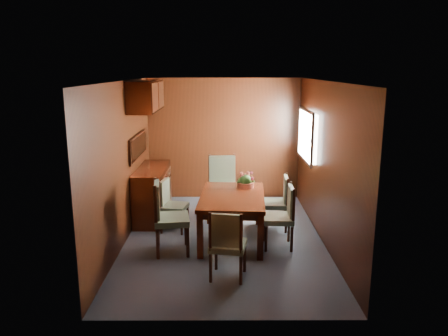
{
  "coord_description": "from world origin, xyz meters",
  "views": [
    {
      "loc": [
        -0.02,
        -6.35,
        2.58
      ],
      "look_at": [
        0.0,
        0.32,
        1.05
      ],
      "focal_mm": 35.0,
      "sensor_mm": 36.0,
      "label": 1
    }
  ],
  "objects_px": {
    "chair_right_near": "(283,213)",
    "dining_table": "(232,201)",
    "chair_left_near": "(166,213)",
    "flower_centerpiece": "(246,179)",
    "chair_head": "(227,241)",
    "sideboard": "(153,193)"
  },
  "relations": [
    {
      "from": "chair_right_near",
      "to": "chair_head",
      "type": "height_order",
      "value": "chair_right_near"
    },
    {
      "from": "sideboard",
      "to": "flower_centerpiece",
      "type": "xyz_separation_m",
      "value": [
        1.6,
        -0.6,
        0.4
      ]
    },
    {
      "from": "chair_head",
      "to": "flower_centerpiece",
      "type": "distance_m",
      "value": 1.8
    },
    {
      "from": "sideboard",
      "to": "dining_table",
      "type": "relative_size",
      "value": 0.89
    },
    {
      "from": "sideboard",
      "to": "chair_head",
      "type": "distance_m",
      "value": 2.67
    },
    {
      "from": "dining_table",
      "to": "chair_left_near",
      "type": "bearing_deg",
      "value": -150.02
    },
    {
      "from": "chair_left_near",
      "to": "flower_centerpiece",
      "type": "distance_m",
      "value": 1.5
    },
    {
      "from": "dining_table",
      "to": "chair_head",
      "type": "xyz_separation_m",
      "value": [
        -0.09,
        -1.3,
        -0.11
      ]
    },
    {
      "from": "chair_head",
      "to": "flower_centerpiece",
      "type": "relative_size",
      "value": 3.15
    },
    {
      "from": "chair_right_near",
      "to": "chair_left_near",
      "type": "bearing_deg",
      "value": 99.04
    },
    {
      "from": "sideboard",
      "to": "dining_table",
      "type": "xyz_separation_m",
      "value": [
        1.38,
        -1.03,
        0.16
      ]
    },
    {
      "from": "sideboard",
      "to": "chair_right_near",
      "type": "xyz_separation_m",
      "value": [
        2.11,
        -1.3,
        0.07
      ]
    },
    {
      "from": "dining_table",
      "to": "chair_left_near",
      "type": "relative_size",
      "value": 1.5
    },
    {
      "from": "chair_left_near",
      "to": "chair_right_near",
      "type": "distance_m",
      "value": 1.7
    },
    {
      "from": "chair_right_near",
      "to": "chair_head",
      "type": "distance_m",
      "value": 1.32
    },
    {
      "from": "sideboard",
      "to": "chair_right_near",
      "type": "distance_m",
      "value": 2.48
    },
    {
      "from": "flower_centerpiece",
      "to": "chair_left_near",
      "type": "bearing_deg",
      "value": -142.37
    },
    {
      "from": "sideboard",
      "to": "chair_head",
      "type": "xyz_separation_m",
      "value": [
        1.28,
        -2.34,
        0.05
      ]
    },
    {
      "from": "chair_right_near",
      "to": "dining_table",
      "type": "bearing_deg",
      "value": 72.13
    },
    {
      "from": "sideboard",
      "to": "flower_centerpiece",
      "type": "height_order",
      "value": "flower_centerpiece"
    },
    {
      "from": "chair_left_near",
      "to": "flower_centerpiece",
      "type": "xyz_separation_m",
      "value": [
        1.17,
        0.9,
        0.27
      ]
    },
    {
      "from": "dining_table",
      "to": "chair_right_near",
      "type": "height_order",
      "value": "chair_right_near"
    }
  ]
}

